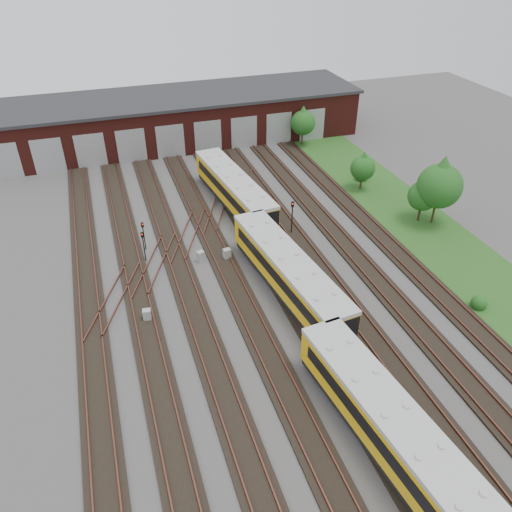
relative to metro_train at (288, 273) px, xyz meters
name	(u,v)px	position (x,y,z in m)	size (l,w,h in m)	color
ground	(275,316)	(-2.00, -2.45, -2.04)	(120.00, 120.00, 0.00)	#403E3C
track_network	(271,310)	(-2.17, -1.86, -1.93)	(30.40, 70.00, 0.33)	black
maintenance_shed	(176,118)	(-2.01, 37.53, 1.17)	(51.00, 12.50, 6.35)	#501914
grass_verge	(411,218)	(17.00, 7.55, -2.01)	(8.00, 55.00, 0.05)	#1D4818
metro_train	(288,273)	(0.00, 0.00, 0.00)	(4.68, 48.35, 3.33)	black
signal_mast_0	(143,243)	(-10.70, 8.58, -0.08)	(0.28, 0.26, 3.05)	black
signal_mast_1	(143,232)	(-10.43, 10.49, -0.15)	(0.27, 0.25, 2.95)	black
signal_mast_2	(292,214)	(3.82, 8.70, 0.28)	(0.32, 0.30, 3.64)	black
signal_mast_3	(246,214)	(-0.28, 10.61, 0.01)	(0.27, 0.25, 3.20)	black
relay_cabinet_0	(147,315)	(-11.74, 0.23, -1.52)	(0.62, 0.52, 1.04)	#A2A4A7
relay_cabinet_1	(201,256)	(-5.90, 6.87, -1.51)	(0.64, 0.53, 1.06)	#A2A4A7
relay_cabinet_2	(227,254)	(-3.50, 6.45, -1.50)	(0.65, 0.54, 1.08)	#A2A4A7
relay_cabinet_3	(205,167)	(-0.85, 26.18, -1.49)	(0.66, 0.55, 1.09)	#A2A4A7
relay_cabinet_4	(239,184)	(1.87, 20.38, -1.57)	(0.56, 0.47, 0.94)	#A2A4A7
tree_0	(303,120)	(14.00, 30.25, 1.50)	(3.33, 3.33, 5.51)	#342717
tree_1	(363,165)	(15.13, 15.39, 0.97)	(2.83, 2.83, 4.69)	#342717
tree_2	(441,181)	(18.43, 6.12, 2.73)	(4.48, 4.48, 7.42)	#342717
tree_3	(424,193)	(17.39, 6.99, 1.22)	(3.06, 3.06, 5.07)	#342717
bush_0	(480,301)	(14.00, -6.69, -1.39)	(1.29, 1.29, 1.29)	#144614
bush_1	(362,174)	(16.42, 17.57, -1.28)	(1.52, 1.52, 1.52)	#144614
bush_2	(358,167)	(17.14, 19.72, -1.34)	(1.39, 1.39, 1.39)	#144614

